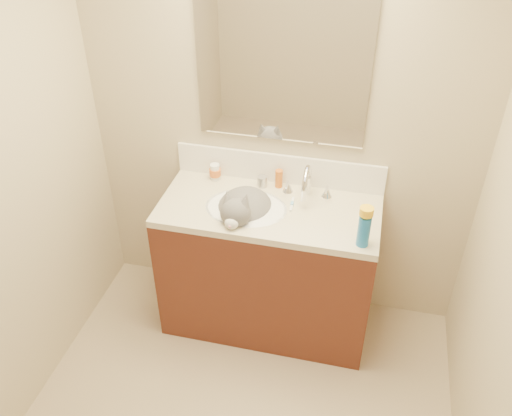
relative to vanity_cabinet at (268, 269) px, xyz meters
The scene contains 16 objects.
room_shell 1.45m from the vanity_cabinet, 90.00° to the right, with size 2.24×2.54×2.52m.
vanity_cabinet is the anchor object (origin of this frame).
counter_slab 0.43m from the vanity_cabinet, ahead, with size 1.20×0.55×0.04m, color beige.
basin 0.40m from the vanity_cabinet, 165.96° to the right, with size 0.45×0.36×0.14m, color white.
faucet 0.58m from the vanity_cabinet, 37.29° to the left, with size 0.28×0.20×0.21m.
cat 0.45m from the vanity_cabinet, 164.50° to the right, with size 0.35×0.44×0.33m.
backsplash 0.60m from the vanity_cabinet, 90.00° to the left, with size 1.20×0.02×0.18m, color white.
mirror 1.16m from the vanity_cabinet, 90.00° to the left, with size 0.90×0.02×0.80m, color white.
pill_bottle 0.65m from the vanity_cabinet, 150.54° to the left, with size 0.05×0.05×0.10m, color white.
pill_label 0.65m from the vanity_cabinet, 150.54° to the left, with size 0.07×0.07×0.04m, color #D06122.
silver_jar 0.53m from the vanity_cabinet, 113.01° to the left, with size 0.06×0.06×0.06m, color #B7B7BC.
amber_bottle 0.55m from the vanity_cabinet, 87.12° to the left, with size 0.04×0.04×0.11m, color #C55E17.
toothbrush 0.47m from the vanity_cabinet, 23.64° to the left, with size 0.01×0.13×0.01m, color white.
toothbrush_head 0.48m from the vanity_cabinet, 23.64° to the left, with size 0.02×0.03×0.02m, color #69A7E0.
spray_can 0.77m from the vanity_cabinet, 21.46° to the right, with size 0.06×0.06×0.17m, color #1A67B6.
spray_cap 0.85m from the vanity_cabinet, 21.46° to the right, with size 0.07×0.07×0.04m, color yellow.
Camera 1 is at (0.48, -1.36, 2.56)m, focal length 38.00 mm.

